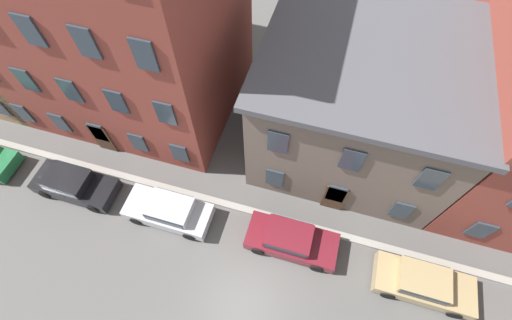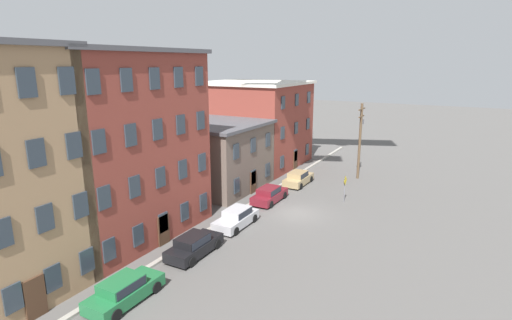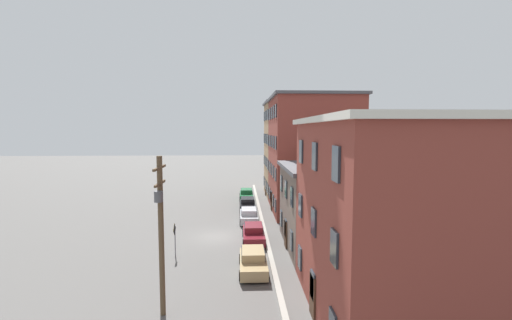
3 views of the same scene
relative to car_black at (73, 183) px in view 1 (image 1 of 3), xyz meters
name	(u,v)px [view 1 (image 1 of 3)]	position (x,y,z in m)	size (l,w,h in m)	color
ground_plane	(242,305)	(10.34, -3.09, -0.75)	(200.00, 200.00, 0.00)	#565451
kerb_strip	(268,216)	(10.34, 1.41, -0.67)	(56.00, 0.36, 0.16)	#9E998E
apartment_far	(358,101)	(13.38, 7.45, 2.63)	(9.91, 9.59, 6.73)	#66564C
car_black	(73,183)	(0.00, 0.00, 0.00)	(4.40, 1.92, 1.43)	black
car_silver	(169,210)	(5.50, 0.02, 0.00)	(4.40, 1.92, 1.43)	#B7B7BC
car_maroon	(291,239)	(11.76, 0.28, 0.00)	(4.40, 1.92, 1.43)	maroon
car_tan	(423,283)	(18.02, 0.00, 0.00)	(4.40, 1.92, 1.43)	tan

